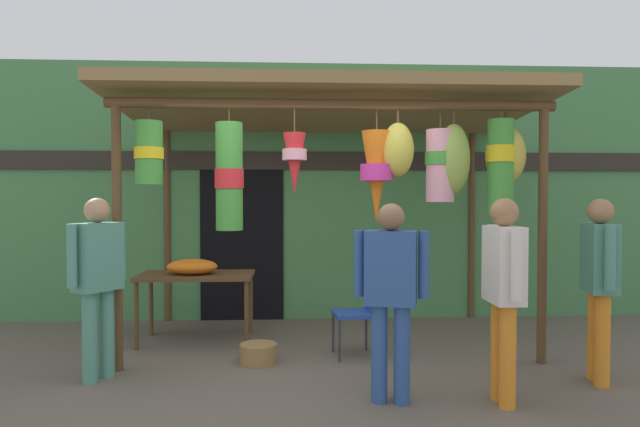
# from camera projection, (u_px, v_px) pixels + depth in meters

# --- Properties ---
(ground_plane) EXTENTS (30.00, 30.00, 0.00)m
(ground_plane) POSITION_uv_depth(u_px,v_px,m) (301.00, 368.00, 5.27)
(ground_plane) COLOR #60564C
(shop_facade) EXTENTS (12.46, 0.29, 3.43)m
(shop_facade) POSITION_uv_depth(u_px,v_px,m) (298.00, 192.00, 7.49)
(shop_facade) COLOR #47844C
(shop_facade) RESTS_ON ground_plane
(market_stall_canopy) EXTENTS (4.59, 2.62, 2.79)m
(market_stall_canopy) POSITION_uv_depth(u_px,v_px,m) (339.00, 127.00, 6.05)
(market_stall_canopy) COLOR brown
(market_stall_canopy) RESTS_ON ground_plane
(display_table) EXTENTS (1.27, 0.72, 0.77)m
(display_table) POSITION_uv_depth(u_px,v_px,m) (196.00, 281.00, 6.24)
(display_table) COLOR brown
(display_table) RESTS_ON ground_plane
(flower_heap_on_table) EXTENTS (0.56, 0.39, 0.17)m
(flower_heap_on_table) POSITION_uv_depth(u_px,v_px,m) (193.00, 267.00, 6.18)
(flower_heap_on_table) COLOR orange
(flower_heap_on_table) RESTS_ON display_table
(folding_chair) EXTENTS (0.44, 0.44, 0.84)m
(folding_chair) POSITION_uv_depth(u_px,v_px,m) (361.00, 307.00, 5.67)
(folding_chair) COLOR #2347A8
(folding_chair) RESTS_ON ground_plane
(wicker_basket_by_table) EXTENTS (0.37, 0.37, 0.19)m
(wicker_basket_by_table) POSITION_uv_depth(u_px,v_px,m) (258.00, 354.00, 5.43)
(wicker_basket_by_table) COLOR olive
(wicker_basket_by_table) RESTS_ON ground_plane
(vendor_in_orange) EXTENTS (0.40, 0.51, 1.63)m
(vendor_in_orange) POSITION_uv_depth(u_px,v_px,m) (98.00, 273.00, 4.90)
(vendor_in_orange) COLOR #4C8E7A
(vendor_in_orange) RESTS_ON ground_plane
(customer_foreground) EXTENTS (0.30, 0.58, 1.62)m
(customer_foreground) POSITION_uv_depth(u_px,v_px,m) (599.00, 275.00, 4.83)
(customer_foreground) COLOR orange
(customer_foreground) RESTS_ON ground_plane
(shopper_by_bananas) EXTENTS (0.57, 0.32, 1.59)m
(shopper_by_bananas) POSITION_uv_depth(u_px,v_px,m) (391.00, 286.00, 4.36)
(shopper_by_bananas) COLOR #2D5193
(shopper_by_bananas) RESTS_ON ground_plane
(passerby_at_right) EXTENTS (0.22, 0.59, 1.63)m
(passerby_at_right) POSITION_uv_depth(u_px,v_px,m) (504.00, 283.00, 4.34)
(passerby_at_right) COLOR orange
(passerby_at_right) RESTS_ON ground_plane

